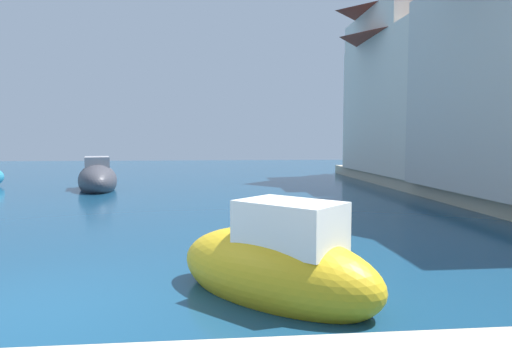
{
  "coord_description": "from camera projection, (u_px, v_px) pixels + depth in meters",
  "views": [
    {
      "loc": [
        2.36,
        -5.54,
        2.12
      ],
      "look_at": [
        3.88,
        10.39,
        0.82
      ],
      "focal_mm": 31.49,
      "sensor_mm": 36.0,
      "label": 1
    }
  ],
  "objects": [
    {
      "name": "ground",
      "position": [
        19.0,
        314.0,
        5.44
      ],
      "size": [
        80.0,
        80.0,
        0.0
      ],
      "primitive_type": "plane",
      "color": "navy"
    },
    {
      "name": "quay_promenade",
      "position": [
        375.0,
        293.0,
        5.46
      ],
      "size": [
        44.0,
        32.0,
        0.5
      ],
      "color": "beige",
      "rests_on": "ground"
    },
    {
      "name": "waterfront_building_annex",
      "position": [
        425.0,
        81.0,
        22.54
      ],
      "size": [
        6.63,
        7.38,
        9.01
      ],
      "color": "silver",
      "rests_on": "quay_promenade"
    },
    {
      "name": "waterfront_building_far",
      "position": [
        432.0,
        94.0,
        21.83
      ],
      "size": [
        6.63,
        9.27,
        7.56
      ],
      "color": "silver",
      "rests_on": "quay_promenade"
    },
    {
      "name": "moored_boat_4",
      "position": [
        276.0,
        267.0,
        6.02
      ],
      "size": [
        3.18,
        3.15,
        1.59
      ],
      "rotation": [
        0.0,
        0.0,
        2.37
      ],
      "color": "gold",
      "rests_on": "ground"
    },
    {
      "name": "moored_boat_3",
      "position": [
        98.0,
        179.0,
        18.95
      ],
      "size": [
        2.51,
        4.24,
        1.69
      ],
      "rotation": [
        0.0,
        0.0,
        4.97
      ],
      "color": "#3F3F47",
      "rests_on": "ground"
    }
  ]
}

